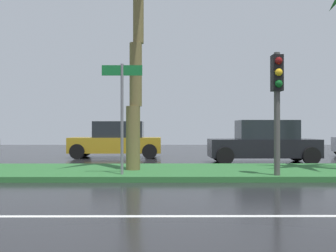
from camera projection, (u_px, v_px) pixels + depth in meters
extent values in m
cube|color=black|center=(144.00, 172.00, 13.50)|extent=(90.00, 42.00, 0.10)
cube|color=white|center=(120.00, 216.00, 6.50)|extent=(81.00, 0.14, 0.01)
cube|color=#2D6B33|center=(142.00, 172.00, 12.50)|extent=(85.50, 4.00, 0.15)
cylinder|color=brown|center=(133.00, 138.00, 12.33)|extent=(0.42, 0.42, 1.91)
cylinder|color=brown|center=(136.00, 75.00, 12.38)|extent=(0.37, 0.37, 1.91)
cylinder|color=brown|center=(138.00, 12.00, 12.44)|extent=(0.32, 0.32, 1.91)
cylinder|color=#4C4C47|center=(277.00, 114.00, 10.89)|extent=(0.16, 0.16, 3.27)
cube|color=black|center=(277.00, 73.00, 10.89)|extent=(0.28, 0.32, 0.96)
sphere|color=maroon|center=(279.00, 61.00, 10.73)|extent=(0.20, 0.20, 0.20)
sphere|color=yellow|center=(279.00, 72.00, 10.72)|extent=(0.20, 0.20, 0.20)
sphere|color=#0F591E|center=(279.00, 84.00, 10.72)|extent=(0.20, 0.20, 0.20)
cylinder|color=slate|center=(122.00, 119.00, 11.11)|extent=(0.08, 0.08, 3.00)
cube|color=#146B2D|center=(122.00, 70.00, 11.12)|extent=(1.10, 0.03, 0.28)
cube|color=#B28C1E|center=(116.00, 145.00, 19.52)|extent=(4.30, 1.76, 0.72)
cube|color=#1E2328|center=(119.00, 129.00, 19.53)|extent=(2.30, 1.58, 0.76)
cylinder|color=black|center=(77.00, 151.00, 18.61)|extent=(0.68, 0.22, 0.68)
cylinder|color=black|center=(85.00, 149.00, 20.41)|extent=(0.68, 0.22, 0.68)
cylinder|color=black|center=(150.00, 151.00, 18.63)|extent=(0.68, 0.22, 0.68)
cylinder|color=black|center=(151.00, 149.00, 20.43)|extent=(0.68, 0.22, 0.68)
cube|color=black|center=(263.00, 148.00, 16.52)|extent=(4.30, 1.76, 0.72)
cube|color=#1E2328|center=(266.00, 130.00, 16.53)|extent=(2.30, 1.58, 0.76)
cylinder|color=black|center=(225.00, 156.00, 15.61)|extent=(0.68, 0.22, 0.68)
cylinder|color=black|center=(219.00, 153.00, 17.41)|extent=(0.68, 0.22, 0.68)
cylinder|color=black|center=(311.00, 156.00, 15.63)|extent=(0.68, 0.22, 0.68)
cylinder|color=black|center=(296.00, 153.00, 17.43)|extent=(0.68, 0.22, 0.68)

